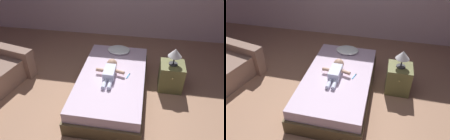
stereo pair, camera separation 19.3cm
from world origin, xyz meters
The scene contains 7 objects.
ground_plane centered at (0.00, 0.00, 0.00)m, with size 8.00×8.00×0.00m, color #A87C5F.
bed centered at (0.03, 0.67, 0.20)m, with size 1.10×2.00×0.41m.
pillow centered at (0.04, 1.41, 0.46)m, with size 0.42×0.32×0.10m.
baby centered at (0.00, 0.69, 0.48)m, with size 0.47×0.68×0.17m.
toothbrush centered at (0.30, 0.70, 0.41)m, with size 0.05×0.15×0.02m.
nightstand centered at (1.02, 1.03, 0.24)m, with size 0.41×0.44×0.49m.
lamp centered at (1.02, 1.03, 0.71)m, with size 0.22×0.22×0.30m.
Camera 1 is at (0.51, -2.15, 2.54)m, focal length 35.00 mm.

